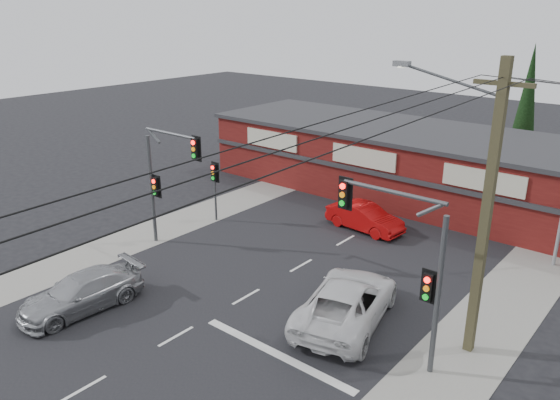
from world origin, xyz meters
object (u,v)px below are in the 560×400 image
Objects in this scene: silver_suv at (81,293)px; white_suv at (347,301)px; red_sedan at (365,217)px; shop_building at (410,162)px; utility_pole at (483,204)px.

white_suv is at bearing 39.39° from silver_suv.
white_suv is at bearing -147.83° from red_sedan.
white_suv is 1.39× the size of red_sedan.
white_suv is 1.21× the size of silver_suv.
red_sedan is 7.11m from shop_building.
utility_pole is at bearing 33.65° from silver_suv.
silver_suv reaches higher than red_sedan.
silver_suv is at bearing 168.12° from red_sedan.
white_suv is 9.25m from red_sedan.
shop_building is at bearing 85.51° from silver_suv.
shop_building is at bearing 123.76° from utility_pole.
silver_suv is 0.18× the size of shop_building.
shop_building reaches higher than red_sedan.
white_suv is at bearing -71.14° from shop_building.
white_suv is at bearing -164.81° from utility_pole.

